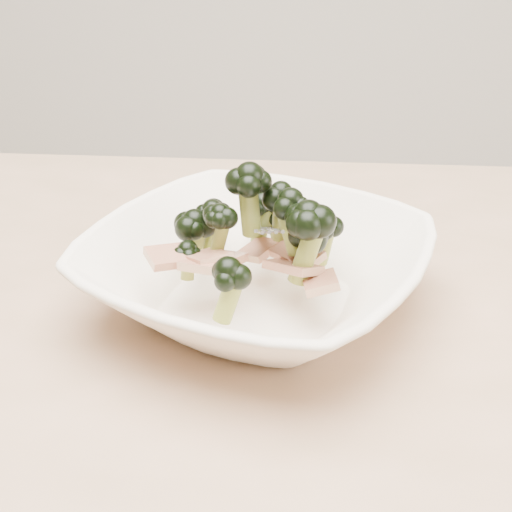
# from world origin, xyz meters

# --- Properties ---
(dining_table) EXTENTS (1.20, 0.80, 0.75)m
(dining_table) POSITION_xyz_m (0.00, 0.00, 0.65)
(dining_table) COLOR tan
(dining_table) RESTS_ON ground
(broccoli_dish) EXTENTS (0.37, 0.37, 0.13)m
(broccoli_dish) POSITION_xyz_m (0.07, 0.04, 0.79)
(broccoli_dish) COLOR white
(broccoli_dish) RESTS_ON dining_table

